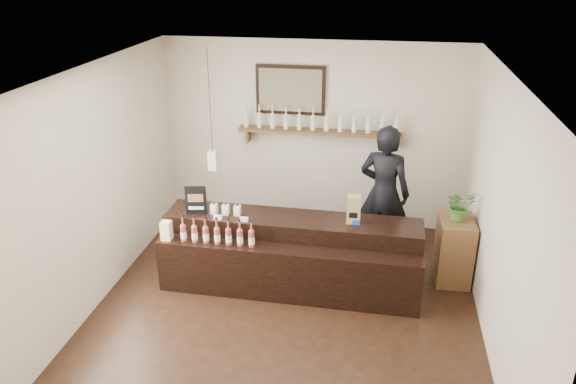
{
  "coord_description": "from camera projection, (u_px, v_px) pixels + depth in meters",
  "views": [
    {
      "loc": [
        0.97,
        -5.48,
        3.92
      ],
      "look_at": [
        -0.08,
        0.7,
        1.23
      ],
      "focal_mm": 35.0,
      "sensor_mm": 36.0,
      "label": 1
    }
  ],
  "objects": [
    {
      "name": "room_shell",
      "position": [
        285.0,
        178.0,
        5.99
      ],
      "size": [
        5.0,
        5.0,
        5.0
      ],
      "color": "beige",
      "rests_on": "ground"
    },
    {
      "name": "back_wall_decor",
      "position": [
        303.0,
        114.0,
        8.14
      ],
      "size": [
        2.66,
        0.96,
        1.69
      ],
      "color": "brown",
      "rests_on": "ground"
    },
    {
      "name": "ground",
      "position": [
        285.0,
        311.0,
        6.66
      ],
      "size": [
        5.0,
        5.0,
        0.0
      ],
      "primitive_type": "plane",
      "color": "black",
      "rests_on": "ground"
    },
    {
      "name": "paper_bag",
      "position": [
        354.0,
        209.0,
        6.74
      ],
      "size": [
        0.17,
        0.13,
        0.35
      ],
      "color": "olive",
      "rests_on": "counter"
    },
    {
      "name": "potted_plant",
      "position": [
        460.0,
        205.0,
        6.9
      ],
      "size": [
        0.45,
        0.43,
        0.4
      ],
      "primitive_type": "imported",
      "rotation": [
        0.0,
        0.0,
        0.41
      ],
      "color": "#41702D",
      "rests_on": "side_cabinet"
    },
    {
      "name": "tape_dispenser",
      "position": [
        354.0,
        221.0,
        6.76
      ],
      "size": [
        0.14,
        0.07,
        0.12
      ],
      "color": "#1A3AB8",
      "rests_on": "counter"
    },
    {
      "name": "shopkeeper",
      "position": [
        385.0,
        185.0,
        7.47
      ],
      "size": [
        0.89,
        0.7,
        2.13
      ],
      "primitive_type": "imported",
      "rotation": [
        0.0,
        0.0,
        2.87
      ],
      "color": "black",
      "rests_on": "ground"
    },
    {
      "name": "promo_sign",
      "position": [
        196.0,
        200.0,
        6.98
      ],
      "size": [
        0.26,
        0.07,
        0.37
      ],
      "color": "black",
      "rests_on": "counter"
    },
    {
      "name": "counter",
      "position": [
        290.0,
        256.0,
        7.03
      ],
      "size": [
        3.21,
        0.9,
        1.05
      ],
      "color": "black",
      "rests_on": "ground"
    },
    {
      "name": "side_cabinet",
      "position": [
        454.0,
        250.0,
        7.15
      ],
      "size": [
        0.44,
        0.6,
        0.85
      ],
      "color": "brown",
      "rests_on": "ground"
    }
  ]
}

